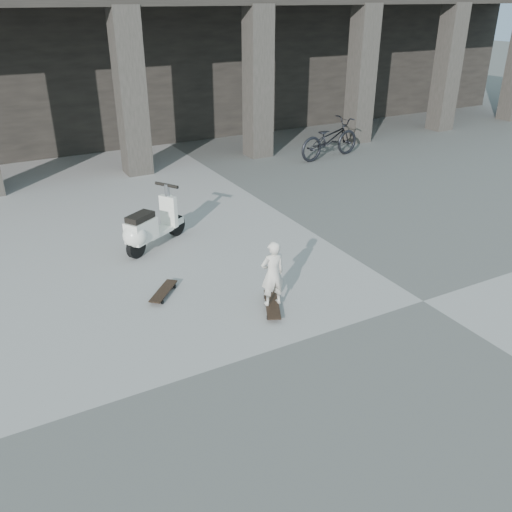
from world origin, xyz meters
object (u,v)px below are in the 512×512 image
longboard (272,305)px  scooter (146,229)px  skateboard_spare (164,292)px  child (273,273)px  bicycle (330,139)px

longboard → scooter: bearing=44.6°
skateboard_spare → scooter: (0.30, 1.66, 0.37)m
skateboard_spare → child: (1.28, -1.14, 0.52)m
longboard → child: child is taller
child → longboard: bearing=-86.0°
longboard → scooter: size_ratio=0.61×
longboard → skateboard_spare: 1.71m
longboard → skateboard_spare: bearing=73.7°
skateboard_spare → child: bearing=-89.4°
bicycle → skateboard_spare: bearing=119.0°
child → skateboard_spare: bearing=-37.7°
longboard → scooter: scooter is taller
scooter → longboard: bearing=-102.5°
longboard → bicycle: (5.55, 6.39, 0.48)m
skateboard_spare → bicycle: 8.63m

